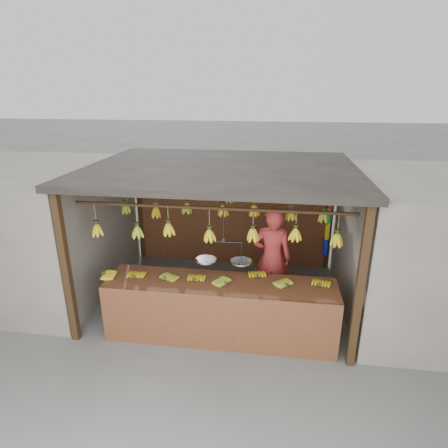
# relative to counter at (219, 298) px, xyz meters

# --- Properties ---
(ground) EXTENTS (80.00, 80.00, 0.00)m
(ground) POSITION_rel_counter_xyz_m (-0.14, 1.23, -0.71)
(ground) COLOR #5B5B57
(stall) EXTENTS (4.30, 3.30, 2.40)m
(stall) POSITION_rel_counter_xyz_m (-0.14, 1.56, 1.27)
(stall) COLOR black
(stall) RESTS_ON ground
(neighbor_left) EXTENTS (3.00, 3.00, 2.30)m
(neighbor_left) POSITION_rel_counter_xyz_m (-3.74, 1.23, 0.44)
(neighbor_left) COLOR slate
(neighbor_left) RESTS_ON ground
(neighbor_right) EXTENTS (3.00, 3.00, 2.30)m
(neighbor_right) POSITION_rel_counter_xyz_m (3.46, 1.23, 0.44)
(neighbor_right) COLOR slate
(neighbor_right) RESTS_ON ground
(counter) EXTENTS (3.60, 0.77, 0.96)m
(counter) POSITION_rel_counter_xyz_m (0.00, 0.00, 0.00)
(counter) COLOR #5B301B
(counter) RESTS_ON ground
(hanging_bananas) EXTENTS (3.61, 2.25, 0.38)m
(hanging_bananas) POSITION_rel_counter_xyz_m (-0.13, 1.23, 0.92)
(hanging_bananas) COLOR gold
(hanging_bananas) RESTS_ON ground
(balance_scale) EXTENTS (0.82, 0.32, 0.81)m
(balance_scale) POSITION_rel_counter_xyz_m (0.04, 0.23, 0.53)
(balance_scale) COLOR black
(balance_scale) RESTS_ON ground
(vendor) EXTENTS (0.65, 0.43, 1.78)m
(vendor) POSITION_rel_counter_xyz_m (0.73, 1.08, 0.19)
(vendor) COLOR #BF3333
(vendor) RESTS_ON ground
(bag_bundles) EXTENTS (0.08, 0.26, 1.28)m
(bag_bundles) POSITION_rel_counter_xyz_m (1.80, 2.58, 0.34)
(bag_bundles) COLOR red
(bag_bundles) RESTS_ON ground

